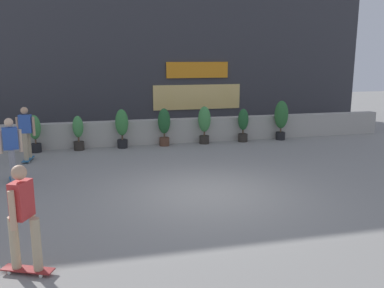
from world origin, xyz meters
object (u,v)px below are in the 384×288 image
at_px(potted_plant_1, 78,132).
at_px(potted_plant_6, 281,117).
at_px(potted_plant_2, 122,126).
at_px(potted_plant_4, 204,122).
at_px(skater_foreground, 11,147).
at_px(potted_plant_5, 243,124).
at_px(potted_plant_3, 164,125).
at_px(skater_far_left, 26,131).
at_px(skater_by_wall_left, 23,215).
at_px(potted_plant_0, 35,132).

relative_size(potted_plant_1, potted_plant_6, 0.79).
bearing_deg(potted_plant_2, potted_plant_4, 0.00).
bearing_deg(skater_foreground, potted_plant_2, 49.23).
relative_size(potted_plant_1, potted_plant_5, 0.95).
xyz_separation_m(potted_plant_2, potted_plant_5, (4.56, 0.00, -0.10)).
height_order(potted_plant_3, skater_far_left, skater_far_left).
relative_size(potted_plant_6, skater_by_wall_left, 0.90).
height_order(potted_plant_5, skater_far_left, skater_far_left).
xyz_separation_m(potted_plant_1, potted_plant_6, (7.62, -0.00, 0.25)).
bearing_deg(potted_plant_3, potted_plant_4, 0.00).
xyz_separation_m(potted_plant_0, potted_plant_4, (5.94, -0.00, 0.10)).
relative_size(potted_plant_0, potted_plant_6, 0.83).
xyz_separation_m(potted_plant_0, potted_plant_6, (9.03, -0.00, 0.19)).
bearing_deg(skater_by_wall_left, skater_far_left, 97.27).
distance_m(potted_plant_2, potted_plant_5, 4.56).
xyz_separation_m(potted_plant_0, potted_plant_3, (4.43, -0.00, 0.08)).
height_order(potted_plant_2, potted_plant_3, potted_plant_2).
xyz_separation_m(potted_plant_5, potted_plant_6, (1.56, -0.00, 0.20)).
height_order(potted_plant_0, skater_by_wall_left, skater_by_wall_left).
height_order(potted_plant_3, potted_plant_4, potted_plant_4).
xyz_separation_m(potted_plant_5, skater_by_wall_left, (-6.64, -8.47, 0.25)).
distance_m(skater_foreground, skater_by_wall_left, 5.02).
bearing_deg(potted_plant_5, potted_plant_2, -180.00).
height_order(potted_plant_2, skater_far_left, skater_far_left).
distance_m(potted_plant_2, skater_by_wall_left, 8.72).
distance_m(potted_plant_5, skater_by_wall_left, 10.77).
distance_m(potted_plant_0, potted_plant_4, 5.94).
height_order(potted_plant_0, potted_plant_6, potted_plant_6).
relative_size(potted_plant_4, potted_plant_6, 0.92).
bearing_deg(skater_foreground, potted_plant_3, 37.79).
relative_size(potted_plant_0, potted_plant_3, 0.93).
height_order(potted_plant_4, skater_far_left, skater_far_left).
xyz_separation_m(potted_plant_2, skater_foreground, (-3.06, -3.55, 0.15)).
relative_size(potted_plant_0, potted_plant_2, 0.92).
relative_size(potted_plant_4, skater_far_left, 0.82).
bearing_deg(potted_plant_2, potted_plant_5, 0.00).
bearing_deg(potted_plant_2, potted_plant_1, 180.00).
bearing_deg(potted_plant_6, potted_plant_3, 180.00).
bearing_deg(potted_plant_3, potted_plant_1, 180.00).
xyz_separation_m(potted_plant_3, skater_by_wall_left, (-3.60, -8.47, 0.17)).
bearing_deg(skater_far_left, skater_by_wall_left, -82.73).
xyz_separation_m(potted_plant_2, potted_plant_6, (6.12, -0.00, 0.10)).
bearing_deg(potted_plant_4, potted_plant_1, 180.00).
distance_m(potted_plant_6, skater_foreground, 9.84).
xyz_separation_m(potted_plant_0, potted_plant_5, (7.47, 0.00, -0.01)).
bearing_deg(skater_far_left, potted_plant_5, 9.15).
height_order(potted_plant_0, potted_plant_2, potted_plant_2).
relative_size(potted_plant_1, potted_plant_2, 0.87).
xyz_separation_m(potted_plant_1, skater_by_wall_left, (-0.59, -8.47, 0.30)).
relative_size(potted_plant_2, potted_plant_5, 1.10).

